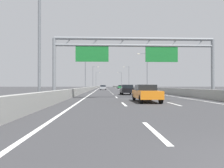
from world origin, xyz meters
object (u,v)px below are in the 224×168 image
streetlamp_left_mid (86,69)px  green_car (120,87)px  orange_car (146,93)px  blue_car (103,87)px  streetlamp_right_far (128,76)px  silver_car (103,87)px  streetlamp_right_distant (121,79)px  streetlamp_left_far (93,76)px  white_car (142,89)px  streetlamp_right_mid (146,69)px  streetlamp_left_near (43,27)px  red_car (128,88)px  streetlamp_left_distant (96,79)px  black_car (127,90)px  sign_gantry (133,52)px

streetlamp_left_mid → green_car: size_ratio=2.15×
orange_car → blue_car: bearing=92.2°
streetlamp_right_far → silver_car: streetlamp_right_far is taller
streetlamp_right_far → streetlamp_right_distant: same height
streetlamp_left_mid → green_car: (10.94, 32.33, -4.63)m
silver_car → streetlamp_right_far: bearing=67.3°
streetlamp_left_far → orange_car: streetlamp_left_far is taller
streetlamp_left_mid → streetlamp_right_far: 40.69m
streetlamp_left_mid → white_car: streetlamp_left_mid is taller
streetlamp_right_mid → streetlamp_right_distant: (0.00, 75.71, 0.00)m
streetlamp_left_near → streetlamp_right_far: same height
streetlamp_left_mid → red_car: bearing=23.0°
streetlamp_left_near → streetlamp_right_mid: size_ratio=1.00×
orange_car → streetlamp_left_near: bearing=-162.9°
silver_car → green_car: (6.84, 20.43, 0.03)m
streetlamp_left_mid → blue_car: (3.90, 61.69, -4.67)m
streetlamp_right_distant → orange_car: 111.53m
streetlamp_left_far → streetlamp_left_distant: bearing=90.0°
streetlamp_left_far → streetlamp_right_far: (14.93, 0.00, 0.00)m
streetlamp_right_distant → blue_car: size_ratio=2.03×
black_car → green_car: bearing=86.5°
black_car → silver_car: bearing=95.9°
green_car → streetlamp_left_near: bearing=-98.9°
black_car → streetlamp_left_distant: bearing=94.4°
red_car → orange_car: bearing=-94.6°
streetlamp_left_mid → green_car: 34.44m
streetlamp_left_distant → silver_car: bearing=-86.3°
streetlamp_left_far → streetlamp_left_distant: same height
streetlamp_left_mid → blue_car: 61.99m
black_car → red_car: red_car is taller
streetlamp_right_far → blue_car: 26.67m
streetlamp_left_near → streetlamp_right_distant: size_ratio=1.00×
silver_car → streetlamp_left_distant: bearing=93.7°
red_car → blue_car: size_ratio=0.88×
streetlamp_left_near → streetlamp_left_mid: (0.00, 37.86, 0.00)m
streetlamp_left_near → streetlamp_left_distant: 113.57m
streetlamp_left_mid → streetlamp_right_far: (14.93, 37.86, 0.00)m
streetlamp_right_mid → streetlamp_left_far: size_ratio=1.00×
streetlamp_left_far → silver_car: size_ratio=2.29×
streetlamp_left_near → streetlamp_right_mid: 40.69m
streetlamp_right_mid → streetlamp_right_far: 37.86m
streetlamp_left_near → streetlamp_left_mid: size_ratio=1.00×
streetlamp_left_mid → streetlamp_right_mid: same height
streetlamp_right_mid → streetlamp_left_mid: bearing=180.0°
streetlamp_right_distant → blue_car: (-11.03, -14.02, -4.67)m
streetlamp_left_far → silver_car: bearing=-81.0°
streetlamp_right_distant → silver_car: size_ratio=2.29×
streetlamp_left_far → streetlamp_left_distant: (0.00, 37.86, 0.00)m
sign_gantry → streetlamp_right_distant: bearing=85.9°
green_car → white_car: 47.42m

